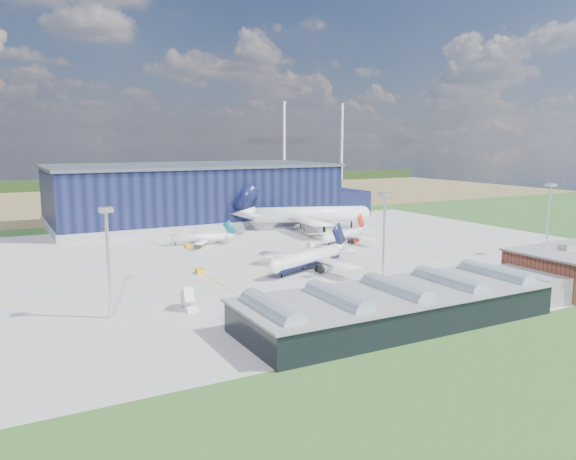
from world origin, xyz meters
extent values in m
plane|color=#2C5921|center=(0.00, 0.00, 0.00)|extent=(600.00, 600.00, 0.00)
cube|color=#A5A5A0|center=(0.00, 10.00, 0.03)|extent=(220.00, 160.00, 0.06)
cube|color=yellow|center=(0.00, -10.00, 0.07)|extent=(180.00, 0.40, 0.02)
cube|color=yellow|center=(0.00, 35.00, 0.07)|extent=(180.00, 0.40, 0.02)
cube|color=yellow|center=(-30.00, 10.00, 0.07)|extent=(0.40, 120.00, 0.02)
cube|color=yellow|center=(40.00, 10.00, 0.07)|extent=(0.40, 120.00, 0.02)
cube|color=olive|center=(0.00, 220.00, 0.00)|extent=(600.00, 220.00, 0.01)
cube|color=black|center=(0.00, 300.00, 4.00)|extent=(600.00, 8.00, 8.00)
cylinder|color=silver|center=(150.00, 290.00, 35.00)|extent=(2.40, 2.40, 70.00)
cylinder|color=silver|center=(210.00, 290.00, 35.00)|extent=(2.40, 2.40, 70.00)
cube|color=black|center=(0.00, 95.00, 12.50)|extent=(120.00, 60.00, 25.00)
cube|color=#9499A1|center=(0.00, 95.00, 1.60)|extent=(121.00, 61.00, 3.20)
cube|color=#47505A|center=(0.00, 95.00, 25.50)|extent=(122.00, 62.00, 1.20)
cube|color=black|center=(72.00, 90.00, 6.00)|extent=(24.00, 30.00, 12.00)
cube|color=black|center=(55.00, -48.80, 3.00)|extent=(44.00, 0.40, 1.40)
cube|color=black|center=(55.00, -48.80, 6.50)|extent=(44.00, 0.40, 1.40)
cube|color=silver|center=(45.00, -58.00, 10.10)|extent=(3.20, 2.60, 1.60)
cube|color=black|center=(-10.00, -60.00, 3.00)|extent=(65.00, 22.00, 6.00)
cube|color=slate|center=(-10.00, -60.00, 6.20)|extent=(66.00, 23.00, 0.50)
cube|color=slate|center=(30.00, -60.00, 3.00)|extent=(10.00, 18.00, 6.00)
cylinder|color=#93A7B6|center=(-38.00, -60.00, 6.40)|extent=(4.40, 18.00, 4.40)
cylinder|color=#93A7B6|center=(-24.00, -60.00, 6.40)|extent=(4.40, 18.00, 4.40)
cylinder|color=#93A7B6|center=(-10.00, -60.00, 6.40)|extent=(4.40, 18.00, 4.40)
cylinder|color=#93A7B6|center=(4.00, -60.00, 6.40)|extent=(4.40, 18.00, 4.40)
cylinder|color=#93A7B6|center=(18.00, -60.00, 6.40)|extent=(4.40, 18.00, 4.40)
cylinder|color=silver|center=(-60.00, -30.00, 11.00)|extent=(0.70, 0.70, 22.00)
cube|color=silver|center=(-60.00, -30.00, 22.50)|extent=(2.60, 2.60, 1.00)
cylinder|color=silver|center=(10.00, -30.00, 11.00)|extent=(0.70, 0.70, 22.00)
cube|color=silver|center=(10.00, -30.00, 22.50)|extent=(2.60, 2.60, 1.00)
cylinder|color=silver|center=(75.00, -30.00, 11.00)|extent=(0.70, 0.70, 22.00)
cube|color=silver|center=(75.00, -30.00, 22.50)|extent=(2.60, 2.60, 1.00)
cube|color=#FFB316|center=(-30.61, -1.18, 0.68)|extent=(2.38, 3.33, 1.37)
cube|color=white|center=(16.95, 18.34, 0.73)|extent=(3.02, 3.81, 1.45)
cube|color=#FFB316|center=(-21.55, 36.53, 0.61)|extent=(1.89, 2.88, 1.22)
cube|color=white|center=(-2.92, 11.33, 0.66)|extent=(3.53, 2.85, 1.33)
cube|color=white|center=(80.17, -22.96, 1.19)|extent=(5.44, 3.79, 2.37)
cube|color=white|center=(-44.09, -31.31, 1.63)|extent=(2.64, 5.31, 3.26)
imported|color=#99999E|center=(-0.77, -36.23, 0.63)|extent=(3.88, 1.96, 1.27)
imported|color=#99999E|center=(9.48, -48.00, 0.64)|extent=(3.87, 1.36, 1.27)
camera|label=1|loc=(-80.67, -145.51, 36.09)|focal=35.00mm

